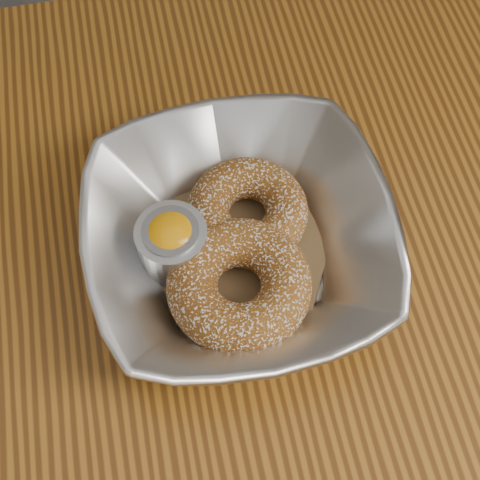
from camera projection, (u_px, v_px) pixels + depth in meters
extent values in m
plane|color=#565659|center=(307.00, 453.00, 1.23)|extent=(4.00, 4.00, 0.00)
cube|color=brown|center=(381.00, 299.00, 0.58)|extent=(1.20, 0.80, 0.04)
imported|color=silver|center=(240.00, 239.00, 0.55)|extent=(0.25, 0.25, 0.06)
cube|color=brown|center=(240.00, 251.00, 0.57)|extent=(0.20, 0.20, 0.00)
torus|color=brown|center=(247.00, 211.00, 0.57)|extent=(0.13, 0.13, 0.04)
torus|color=brown|center=(239.00, 285.00, 0.53)|extent=(0.13, 0.13, 0.04)
cylinder|color=silver|center=(173.00, 245.00, 0.55)|extent=(0.06, 0.06, 0.05)
cylinder|color=gray|center=(173.00, 243.00, 0.54)|extent=(0.05, 0.05, 0.04)
ellipsoid|color=#FFA107|center=(171.00, 235.00, 0.53)|extent=(0.04, 0.04, 0.03)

